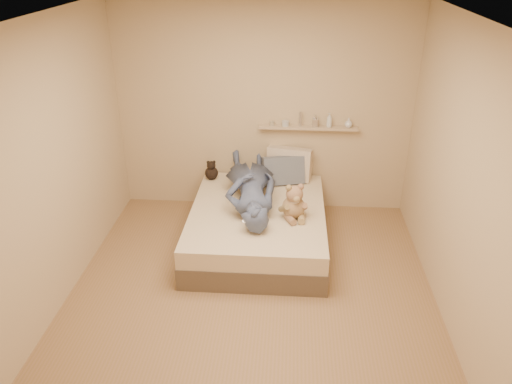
# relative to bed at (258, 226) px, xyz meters

# --- Properties ---
(room) EXTENTS (3.80, 3.80, 3.80)m
(room) POSITION_rel_bed_xyz_m (0.00, -0.93, 1.08)
(room) COLOR #8F684A
(room) RESTS_ON ground
(bed) EXTENTS (1.50, 1.90, 0.45)m
(bed) POSITION_rel_bed_xyz_m (0.00, 0.00, 0.00)
(bed) COLOR brown
(bed) RESTS_ON floor
(game_console) EXTENTS (0.19, 0.12, 0.06)m
(game_console) POSITION_rel_bed_xyz_m (-0.03, -0.54, 0.38)
(game_console) COLOR silver
(game_console) RESTS_ON bed
(teddy_bear) EXTENTS (0.33, 0.33, 0.41)m
(teddy_bear) POSITION_rel_bed_xyz_m (0.40, -0.18, 0.39)
(teddy_bear) COLOR tan
(teddy_bear) RESTS_ON bed
(dark_plush) EXTENTS (0.16, 0.16, 0.25)m
(dark_plush) POSITION_rel_bed_xyz_m (-0.63, 0.74, 0.34)
(dark_plush) COLOR black
(dark_plush) RESTS_ON bed
(pillow_cream) EXTENTS (0.58, 0.33, 0.42)m
(pillow_cream) POSITION_rel_bed_xyz_m (0.34, 0.83, 0.43)
(pillow_cream) COLOR beige
(pillow_cream) RESTS_ON bed
(pillow_grey) EXTENTS (0.54, 0.33, 0.36)m
(pillow_grey) POSITION_rel_bed_xyz_m (0.27, 0.69, 0.40)
(pillow_grey) COLOR slate
(pillow_grey) RESTS_ON bed
(person) EXTENTS (0.81, 1.68, 0.39)m
(person) POSITION_rel_bed_xyz_m (-0.10, 0.19, 0.42)
(person) COLOR #495372
(person) RESTS_ON bed
(wall_shelf) EXTENTS (1.20, 0.12, 0.03)m
(wall_shelf) POSITION_rel_bed_xyz_m (0.55, 0.91, 0.88)
(wall_shelf) COLOR tan
(wall_shelf) RESTS_ON wall_back
(shelf_bottles) EXTENTS (1.00, 0.10, 0.18)m
(shelf_bottles) POSITION_rel_bed_xyz_m (0.69, 0.91, 0.96)
(shelf_bottles) COLOR #ADA994
(shelf_bottles) RESTS_ON wall_shelf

